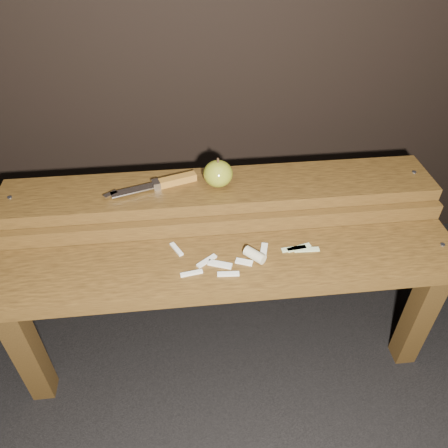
{
  "coord_description": "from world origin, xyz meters",
  "views": [
    {
      "loc": [
        -0.09,
        -0.81,
        1.19
      ],
      "look_at": [
        0.0,
        0.06,
        0.45
      ],
      "focal_mm": 35.0,
      "sensor_mm": 36.0,
      "label": 1
    }
  ],
  "objects": [
    {
      "name": "bench_rear_tier",
      "position": [
        0.0,
        0.17,
        0.41
      ],
      "size": [
        1.2,
        0.21,
        0.5
      ],
      "color": "#38240E",
      "rests_on": "ground"
    },
    {
      "name": "ground",
      "position": [
        0.0,
        0.0,
        0.0
      ],
      "size": [
        60.0,
        60.0,
        0.0
      ],
      "primitive_type": "plane",
      "color": "black"
    },
    {
      "name": "knife",
      "position": [
        -0.15,
        0.18,
        0.51
      ],
      "size": [
        0.25,
        0.09,
        0.02
      ],
      "color": "#955F20",
      "rests_on": "bench_rear_tier"
    },
    {
      "name": "bench_front_tier",
      "position": [
        0.0,
        -0.06,
        0.35
      ],
      "size": [
        1.2,
        0.2,
        0.42
      ],
      "color": "#38240E",
      "rests_on": "ground"
    },
    {
      "name": "apple",
      "position": [
        -0.0,
        0.17,
        0.54
      ],
      "size": [
        0.08,
        0.08,
        0.08
      ],
      "color": "olive",
      "rests_on": "bench_rear_tier"
    },
    {
      "name": "apple_scraps",
      "position": [
        0.05,
        -0.05,
        0.43
      ],
      "size": [
        0.38,
        0.13,
        0.03
      ],
      "color": "beige",
      "rests_on": "bench_front_tier"
    }
  ]
}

